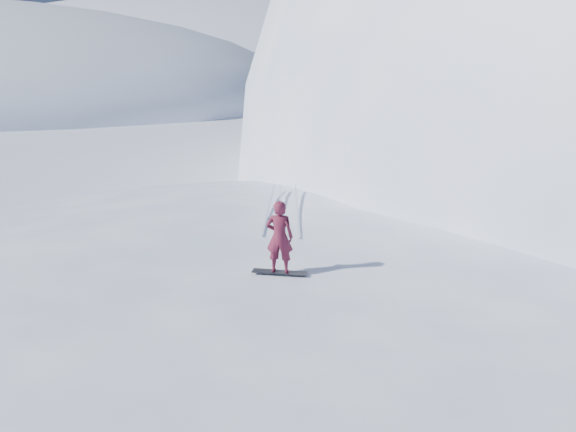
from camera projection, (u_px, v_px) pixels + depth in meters
The scene contains 8 objects.
ground at pixel (298, 373), 13.52m from camera, with size 400.00×400.00×0.00m, color white.
near_ridge at pixel (351, 319), 16.14m from camera, with size 36.00×28.00×4.80m, color white.
peak_shoulder at pixel (546, 190), 30.38m from camera, with size 28.00×24.00×18.00m, color white.
far_ridge_c at pixel (210, 79), 124.11m from camera, with size 140.00×90.00×36.00m, color white.
wind_bumps at pixel (292, 329), 15.61m from camera, with size 16.00×14.40×1.00m.
snowboard at pixel (280, 272), 13.28m from camera, with size 1.32×0.25×0.02m, color black.
snowboarder at pixel (280, 237), 13.02m from camera, with size 0.64×0.42×1.75m, color maroon.
board_tracks at pixel (282, 207), 18.56m from camera, with size 2.11×5.93×0.04m.
Camera 1 is at (2.08, -11.62, 7.59)m, focal length 35.00 mm.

